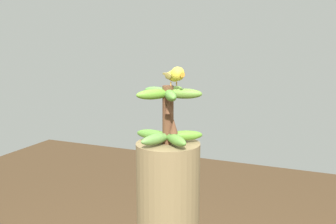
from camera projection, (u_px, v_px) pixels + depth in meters
The scene contains 2 objects.
banana_bunch at pixel (168, 115), 1.70m from camera, with size 0.30×0.29×0.25m.
perched_bird at pixel (175, 75), 1.66m from camera, with size 0.14×0.14×0.08m.
Camera 1 is at (-1.54, -0.66, 1.77)m, focal length 43.46 mm.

